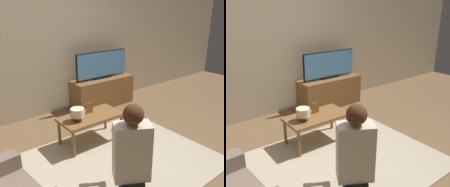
% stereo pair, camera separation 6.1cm
% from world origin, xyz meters
% --- Properties ---
extents(ground_plane, '(10.00, 10.00, 0.00)m').
position_xyz_m(ground_plane, '(0.00, 0.00, 0.00)').
color(ground_plane, brown).
extents(wall_back, '(10.00, 0.06, 2.60)m').
position_xyz_m(wall_back, '(0.00, 1.93, 1.30)').
color(wall_back, beige).
rests_on(wall_back, ground_plane).
extents(rug, '(2.48, 1.83, 0.02)m').
position_xyz_m(rug, '(0.00, 0.00, 0.01)').
color(rug, '#BCAD93').
rests_on(rug, ground_plane).
extents(tv_stand, '(1.20, 0.42, 0.54)m').
position_xyz_m(tv_stand, '(1.06, 1.62, 0.27)').
color(tv_stand, brown).
rests_on(tv_stand, ground_plane).
extents(tv, '(1.09, 0.08, 0.50)m').
position_xyz_m(tv, '(1.06, 1.63, 0.80)').
color(tv, black).
rests_on(tv, tv_stand).
extents(coffee_table, '(0.86, 0.46, 0.41)m').
position_xyz_m(coffee_table, '(0.12, 0.60, 0.36)').
color(coffee_table, brown).
rests_on(coffee_table, ground_plane).
extents(person_kneeling, '(0.59, 0.77, 1.01)m').
position_xyz_m(person_kneeling, '(-0.21, -0.57, 0.52)').
color(person_kneeling, black).
rests_on(person_kneeling, rug).
extents(picture_frame, '(0.11, 0.01, 0.15)m').
position_xyz_m(picture_frame, '(0.15, 0.68, 0.48)').
color(picture_frame, brown).
rests_on(picture_frame, coffee_table).
extents(table_lamp, '(0.18, 0.18, 0.17)m').
position_xyz_m(table_lamp, '(-0.11, 0.57, 0.51)').
color(table_lamp, '#4C3823').
rests_on(table_lamp, coffee_table).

